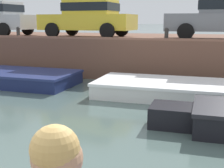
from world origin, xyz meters
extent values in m
plane|color=#4C605B|center=(0.00, 4.71, 0.00)|extent=(400.00, 400.00, 0.00)
cube|color=brown|center=(0.00, 12.41, 0.76)|extent=(60.00, 6.00, 1.52)
cube|color=brown|center=(0.00, 9.53, 1.56)|extent=(60.00, 0.24, 0.08)
cube|color=brown|center=(-5.27, 7.70, 0.33)|extent=(0.27, 1.89, 0.06)
cube|color=white|center=(1.06, 7.46, 0.19)|extent=(5.48, 2.08, 0.38)
cube|color=white|center=(1.06, 7.46, 0.42)|extent=(5.54, 2.14, 0.08)
cube|color=brown|center=(0.65, 7.46, 0.32)|extent=(0.25, 1.85, 0.06)
cube|color=black|center=(0.85, 4.89, 0.22)|extent=(0.92, 0.87, 0.45)
cylinder|color=black|center=(-7.08, 10.07, 1.82)|extent=(0.60, 0.19, 0.60)
cylinder|color=black|center=(-7.05, 11.89, 1.82)|extent=(0.60, 0.19, 0.60)
cube|color=yellow|center=(-3.52, 11.00, 2.14)|extent=(3.98, 1.89, 0.64)
cube|color=yellow|center=(-3.37, 11.00, 2.76)|extent=(2.01, 1.62, 0.60)
cube|color=black|center=(-3.37, 11.00, 2.76)|extent=(2.09, 1.65, 0.33)
cylinder|color=black|center=(-4.77, 10.14, 1.82)|extent=(0.61, 0.20, 0.60)
cylinder|color=black|center=(-4.71, 11.94, 1.82)|extent=(0.61, 0.20, 0.60)
cylinder|color=black|center=(-2.34, 10.06, 1.82)|extent=(0.61, 0.20, 0.60)
cylinder|color=black|center=(-2.28, 11.86, 1.82)|extent=(0.61, 0.20, 0.60)
cube|color=slate|center=(1.91, 11.00, 2.14)|extent=(4.26, 1.88, 0.64)
cylinder|color=black|center=(0.64, 10.06, 1.82)|extent=(0.61, 0.20, 0.60)
cylinder|color=black|center=(0.58, 11.86, 1.82)|extent=(0.61, 0.20, 0.60)
cylinder|color=#2D2B28|center=(-6.08, 9.66, 1.69)|extent=(0.14, 0.14, 0.35)
sphere|color=#2D2B28|center=(-6.08, 9.66, 1.89)|extent=(0.15, 0.15, 0.15)
cylinder|color=#2D2B28|center=(0.01, 9.66, 1.69)|extent=(0.14, 0.14, 0.35)
sphere|color=#2D2B28|center=(0.01, 9.66, 1.89)|extent=(0.15, 0.15, 0.15)
sphere|color=#A37556|center=(1.03, -0.58, 1.70)|extent=(0.20, 0.20, 0.20)
sphere|color=tan|center=(1.03, -0.59, 1.74)|extent=(0.19, 0.19, 0.19)
camera|label=1|loc=(1.56, -1.57, 2.21)|focal=50.00mm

